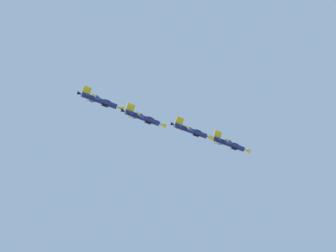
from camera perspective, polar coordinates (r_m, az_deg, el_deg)
name	(u,v)px	position (r m, az deg, el deg)	size (l,w,h in m)	color
fighter_jet_lead	(229,144)	(205.65, 5.98, -1.77)	(15.76, 8.36, 6.53)	navy
fighter_jet_left_wing	(191,131)	(199.67, 2.28, -0.48)	(15.76, 7.82, 7.18)	navy
fighter_jet_right_wing	(143,118)	(192.25, -2.42, 0.78)	(15.76, 8.13, 6.82)	navy
fighter_jet_left_outer	(100,101)	(191.56, -6.62, 2.44)	(15.76, 8.36, 6.53)	navy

